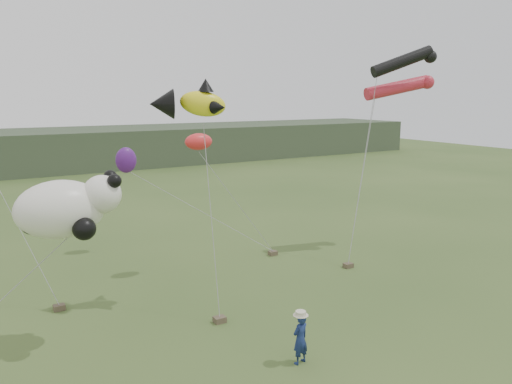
# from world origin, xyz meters

# --- Properties ---
(ground) EXTENTS (120.00, 120.00, 0.00)m
(ground) POSITION_xyz_m (0.00, 0.00, 0.00)
(ground) COLOR #385123
(ground) RESTS_ON ground
(headland) EXTENTS (90.00, 13.00, 4.00)m
(headland) POSITION_xyz_m (-3.11, 44.69, 1.92)
(headland) COLOR #2D3D28
(headland) RESTS_ON ground
(festival_attendant) EXTENTS (0.61, 0.47, 1.51)m
(festival_attendant) POSITION_xyz_m (-0.70, -0.39, 0.75)
(festival_attendant) COLOR navy
(festival_attendant) RESTS_ON ground
(sandbag_anchors) EXTENTS (16.49, 5.52, 0.20)m
(sandbag_anchors) POSITION_xyz_m (-1.55, 5.48, 0.10)
(sandbag_anchors) COLOR brown
(sandbag_anchors) RESTS_ON ground
(fish_kite) EXTENTS (2.83, 1.85, 1.41)m
(fish_kite) POSITION_xyz_m (-1.65, 5.06, 7.34)
(fish_kite) COLOR yellow
(fish_kite) RESTS_ON ground
(tube_kites) EXTENTS (3.74, 2.09, 2.60)m
(tube_kites) POSITION_xyz_m (10.27, 6.45, 8.53)
(tube_kites) COLOR black
(tube_kites) RESTS_ON ground
(panda_kite) EXTENTS (3.01, 1.95, 1.87)m
(panda_kite) POSITION_xyz_m (-6.01, 3.91, 4.39)
(panda_kite) COLOR white
(panda_kite) RESTS_ON ground
(misc_kites) EXTENTS (2.82, 5.31, 2.13)m
(misc_kites) POSITION_xyz_m (-1.06, 10.57, 5.03)
(misc_kites) COLOR red
(misc_kites) RESTS_ON ground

